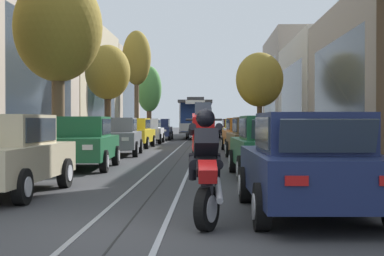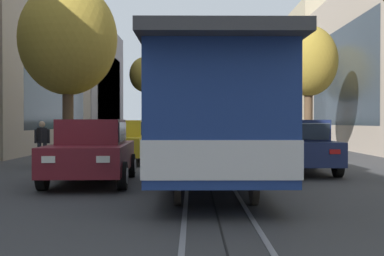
{
  "view_description": "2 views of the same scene",
  "coord_description": "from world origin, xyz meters",
  "views": [
    {
      "loc": [
        1.16,
        -7.48,
        1.46
      ],
      "look_at": [
        0.06,
        27.75,
        1.01
      ],
      "focal_mm": 54.94,
      "sensor_mm": 36.0,
      "label": 1
    },
    {
      "loc": [
        0.4,
        51.79,
        1.52
      ],
      "look_at": [
        0.44,
        14.12,
        1.06
      ],
      "focal_mm": 47.43,
      "sensor_mm": 36.0,
      "label": 2
    }
  ],
  "objects": [
    {
      "name": "parked_car_grey_mid_left",
      "position": [
        -2.77,
        17.12,
        0.8
      ],
      "size": [
        2.15,
        4.42,
        1.58
      ],
      "color": "slate",
      "rests_on": "ground"
    },
    {
      "name": "parked_car_yellow_fourth_left",
      "position": [
        -2.93,
        23.77,
        0.8
      ],
      "size": [
        2.08,
        4.4,
        1.58
      ],
      "color": "gold",
      "rests_on": "ground"
    },
    {
      "name": "parked_car_orange_fourth_right",
      "position": [
        2.75,
        20.24,
        0.8
      ],
      "size": [
        2.12,
        4.41,
        1.58
      ],
      "color": "orange",
      "rests_on": "ground"
    },
    {
      "name": "pedestrian_on_right_pavement",
      "position": [
        5.76,
        33.78,
        0.87
      ],
      "size": [
        0.55,
        0.42,
        1.55
      ],
      "color": "#282D38",
      "rests_on": "ground"
    },
    {
      "name": "parked_car_navy_near_right",
      "position": [
        2.69,
        1.62,
        0.8
      ],
      "size": [
        2.07,
        4.39,
        1.58
      ],
      "color": "#19234C",
      "rests_on": "ground"
    },
    {
      "name": "parked_car_navy_sixth_left",
      "position": [
        -2.7,
        36.58,
        0.8
      ],
      "size": [
        2.03,
        4.37,
        1.58
      ],
      "color": "#19234C",
      "rests_on": "ground"
    },
    {
      "name": "street_tree_kerb_left_far",
      "position": [
        -5.02,
        51.67,
        4.56
      ],
      "size": [
        2.5,
        2.22,
        6.97
      ],
      "color": "brown",
      "rests_on": "ground"
    },
    {
      "name": "street_tree_kerb_left_fourth",
      "position": [
        -4.75,
        39.43,
        6.36
      ],
      "size": [
        2.31,
        2.09,
        8.68
      ],
      "color": "brown",
      "rests_on": "ground"
    },
    {
      "name": "street_tree_kerb_left_mid",
      "position": [
        -5.06,
        27.92,
        4.33
      ],
      "size": [
        2.74,
        2.6,
        6.05
      ],
      "color": "#4C3826",
      "rests_on": "ground"
    },
    {
      "name": "building_facade_right",
      "position": [
        10.5,
        33.83,
        4.67
      ],
      "size": [
        5.96,
        68.41,
        10.8
      ],
      "color": "gray",
      "rests_on": "ground"
    },
    {
      "name": "parked_car_green_second_right",
      "position": [
        2.73,
        7.68,
        0.8
      ],
      "size": [
        2.11,
        4.41,
        1.58
      ],
      "color": "#1E6038",
      "rests_on": "ground"
    },
    {
      "name": "motorcycle_with_rider",
      "position": [
        1.08,
        0.73,
        0.91
      ],
      "size": [
        0.54,
        1.88,
        1.73
      ],
      "color": "black",
      "rests_on": "ground"
    },
    {
      "name": "parked_car_white_fifth_left",
      "position": [
        -2.85,
        29.98,
        0.8
      ],
      "size": [
        2.02,
        4.37,
        1.58
      ],
      "color": "silver",
      "rests_on": "ground"
    },
    {
      "name": "fire_hydrant",
      "position": [
        4.35,
        7.98,
        0.42
      ],
      "size": [
        0.4,
        0.22,
        0.84
      ],
      "color": "gold",
      "rests_on": "ground"
    },
    {
      "name": "street_tree_kerb_left_second",
      "position": [
        -4.67,
        14.81,
        4.97
      ],
      "size": [
        3.39,
        3.13,
        7.11
      ],
      "color": "brown",
      "rests_on": "ground"
    },
    {
      "name": "parked_car_maroon_far_right",
      "position": [
        2.91,
        39.18,
        0.8
      ],
      "size": [
        2.14,
        4.42,
        1.58
      ],
      "color": "maroon",
      "rests_on": "ground"
    },
    {
      "name": "ground_plane",
      "position": [
        0.0,
        27.48,
        0.0
      ],
      "size": [
        171.78,
        171.78,
        0.0
      ],
      "primitive_type": "plane",
      "color": "#38383A"
    },
    {
      "name": "trolley_track_rails",
      "position": [
        0.0,
        32.36,
        0.0
      ],
      "size": [
        1.14,
        76.71,
        0.01
      ],
      "color": "gray",
      "rests_on": "ground"
    },
    {
      "name": "street_tree_kerb_right_second",
      "position": [
        4.67,
        34.44,
        4.34
      ],
      "size": [
        3.38,
        2.82,
        6.31
      ],
      "color": "#4C3826",
      "rests_on": "ground"
    },
    {
      "name": "parked_car_beige_near_left",
      "position": [
        -2.92,
        3.91,
        0.8
      ],
      "size": [
        2.09,
        4.4,
        1.58
      ],
      "color": "#C1B28E",
      "rests_on": "ground"
    },
    {
      "name": "parked_car_white_fifth_right",
      "position": [
        2.87,
        27.0,
        0.8
      ],
      "size": [
        2.04,
        4.38,
        1.58
      ],
      "color": "silver",
      "rests_on": "ground"
    },
    {
      "name": "building_facade_left",
      "position": [
        -10.33,
        31.76,
        4.78
      ],
      "size": [
        5.92,
        68.41,
        10.63
      ],
      "color": "tan",
      "rests_on": "ground"
    },
    {
      "name": "parked_car_yellow_sixth_right",
      "position": [
        2.94,
        32.92,
        0.8
      ],
      "size": [
        2.14,
        4.42,
        1.58
      ],
      "color": "gold",
      "rests_on": "ground"
    },
    {
      "name": "parked_car_brown_mid_right",
      "position": [
        2.81,
        14.39,
        0.8
      ],
      "size": [
        2.12,
        4.41,
        1.58
      ],
      "color": "brown",
      "rests_on": "ground"
    },
    {
      "name": "parked_car_green_second_left",
      "position": [
        -2.75,
        10.19,
        0.8
      ],
      "size": [
        2.12,
        4.41,
        1.58
      ],
      "color": "#1E6038",
      "rests_on": "ground"
    },
    {
      "name": "cable_car_trolley",
      "position": [
        0.0,
        40.44,
        1.66
      ],
      "size": [
        2.65,
        9.15,
        3.28
      ],
      "color": "navy",
      "rests_on": "ground"
    }
  ]
}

